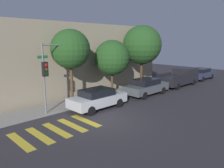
# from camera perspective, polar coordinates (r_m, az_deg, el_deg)

# --- Properties ---
(ground_plane) EXTENTS (60.00, 60.00, 0.00)m
(ground_plane) POSITION_cam_1_polar(r_m,az_deg,el_deg) (13.47, -2.03, -9.56)
(ground_plane) COLOR #2D2B30
(sidewalk) EXTENTS (26.00, 2.10, 0.14)m
(sidewalk) POSITION_cam_1_polar(r_m,az_deg,el_deg) (16.67, -12.03, -5.43)
(sidewalk) COLOR gray
(sidewalk) RESTS_ON ground
(building_row) EXTENTS (26.00, 6.00, 6.26)m
(building_row) POSITION_cam_1_polar(r_m,az_deg,el_deg) (19.97, -19.37, 5.87)
(building_row) COLOR gray
(building_row) RESTS_ON ground
(crosswalk) EXTENTS (4.43, 2.60, 0.00)m
(crosswalk) POSITION_cam_1_polar(r_m,az_deg,el_deg) (12.54, -14.25, -11.55)
(crosswalk) COLOR gold
(crosswalk) RESTS_ON ground
(traffic_light_pole) EXTENTS (1.96, 0.56, 4.66)m
(traffic_light_pole) POSITION_cam_1_polar(r_m,az_deg,el_deg) (14.48, -16.12, 4.54)
(traffic_light_pole) COLOR slate
(traffic_light_pole) RESTS_ON ground
(sedan_near_corner) EXTENTS (4.26, 1.83, 1.45)m
(sedan_near_corner) POSITION_cam_1_polar(r_m,az_deg,el_deg) (15.56, -3.76, -3.75)
(sedan_near_corner) COLOR #B7BABF
(sedan_near_corner) RESTS_ON ground
(sedan_middle) EXTENTS (4.48, 1.88, 1.47)m
(sedan_middle) POSITION_cam_1_polar(r_m,az_deg,el_deg) (19.67, 8.92, -0.64)
(sedan_middle) COLOR #4C5156
(sedan_middle) RESTS_ON ground
(pickup_truck) EXTENTS (5.48, 2.08, 1.81)m
(pickup_truck) POSITION_cam_1_polar(r_m,az_deg,el_deg) (24.68, 17.30, 1.72)
(pickup_truck) COLOR black
(pickup_truck) RESTS_ON ground
(sedan_far_end) EXTENTS (4.36, 1.88, 1.41)m
(sedan_far_end) POSITION_cam_1_polar(r_m,az_deg,el_deg) (29.42, 22.17, 2.57)
(sedan_far_end) COLOR #2D3351
(sedan_far_end) RESTS_ON ground
(tree_near_corner) EXTENTS (2.83, 2.83, 5.61)m
(tree_near_corner) POSITION_cam_1_polar(r_m,az_deg,el_deg) (16.02, -10.80, 8.90)
(tree_near_corner) COLOR #4C3823
(tree_near_corner) RESTS_ON ground
(tree_midblock) EXTENTS (3.00, 3.00, 4.86)m
(tree_midblock) POSITION_cam_1_polar(r_m,az_deg,el_deg) (18.72, 0.01, 6.87)
(tree_midblock) COLOR #4C3823
(tree_midblock) RESTS_ON ground
(tree_far_end) EXTENTS (3.77, 3.77, 6.26)m
(tree_far_end) POSITION_cam_1_polar(r_m,az_deg,el_deg) (21.75, 7.86, 10.07)
(tree_far_end) COLOR #42301E
(tree_far_end) RESTS_ON ground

